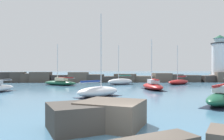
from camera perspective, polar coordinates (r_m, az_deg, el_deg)
open_sea_beyond at (r=115.21m, az=-0.58°, el=-1.34°), size 400.00×116.00×0.01m
breakwater_jetty at (r=55.07m, az=0.96°, el=-2.04°), size 64.87×6.62×2.54m
lighthouse at (r=62.33m, az=26.30°, el=1.93°), size 5.05×5.05×11.98m
foreground_rocks at (r=10.57m, az=-11.27°, el=-14.32°), size 14.24×10.39×1.46m
sailboat_moored_0 at (r=44.97m, az=-13.43°, el=-3.19°), size 7.98×5.79×8.34m
sailboat_moored_2 at (r=48.47m, az=17.03°, el=-2.98°), size 6.88×6.60×8.23m
sailboat_moored_4 at (r=35.30m, az=10.57°, el=-4.10°), size 3.15×7.32×8.02m
sailboat_moored_5 at (r=45.80m, az=2.20°, el=-2.99°), size 6.11×4.64×8.16m
sailboat_moored_6 at (r=22.49m, az=27.16°, el=-6.35°), size 6.47×6.72×10.79m
sailboat_moored_7 at (r=25.84m, az=-3.63°, el=-5.59°), size 5.97×5.75×9.85m
mooring_buoy_orange_near at (r=34.67m, az=26.28°, el=-4.57°), size 0.73×0.73×0.93m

